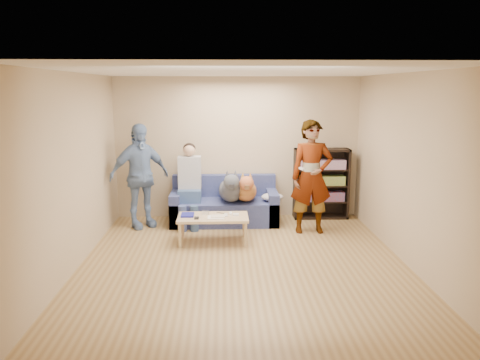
{
  "coord_description": "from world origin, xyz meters",
  "views": [
    {
      "loc": [
        -0.27,
        -6.11,
        2.39
      ],
      "look_at": [
        0.0,
        1.2,
        0.95
      ],
      "focal_mm": 35.0,
      "sensor_mm": 36.0,
      "label": 1
    }
  ],
  "objects_px": {
    "person_seated": "(189,182)",
    "dog_tan": "(246,190)",
    "notebook_blue": "(188,215)",
    "coffee_table": "(213,219)",
    "dog_gray": "(231,189)",
    "bookshelf": "(321,182)",
    "person_standing_left": "(140,176)",
    "person_standing_right": "(312,177)",
    "sofa": "(224,207)",
    "camera_silver": "(206,213)"
  },
  "relations": [
    {
      "from": "notebook_blue",
      "to": "dog_gray",
      "type": "bearing_deg",
      "value": 51.69
    },
    {
      "from": "person_seated",
      "to": "coffee_table",
      "type": "bearing_deg",
      "value": -66.81
    },
    {
      "from": "dog_gray",
      "to": "coffee_table",
      "type": "bearing_deg",
      "value": -107.84
    },
    {
      "from": "person_standing_left",
      "to": "person_seated",
      "type": "height_order",
      "value": "person_standing_left"
    },
    {
      "from": "camera_silver",
      "to": "coffee_table",
      "type": "bearing_deg",
      "value": -45.0
    },
    {
      "from": "sofa",
      "to": "dog_tan",
      "type": "relative_size",
      "value": 1.64
    },
    {
      "from": "notebook_blue",
      "to": "dog_tan",
      "type": "xyz_separation_m",
      "value": [
        0.96,
        0.91,
        0.2
      ]
    },
    {
      "from": "camera_silver",
      "to": "person_seated",
      "type": "bearing_deg",
      "value": 109.31
    },
    {
      "from": "coffee_table",
      "to": "dog_gray",
      "type": "bearing_deg",
      "value": 72.16
    },
    {
      "from": "dog_tan",
      "to": "coffee_table",
      "type": "xyz_separation_m",
      "value": [
        -0.56,
        -0.96,
        -0.26
      ]
    },
    {
      "from": "person_seated",
      "to": "dog_tan",
      "type": "distance_m",
      "value": 1.0
    },
    {
      "from": "notebook_blue",
      "to": "sofa",
      "type": "xyz_separation_m",
      "value": [
        0.58,
        1.08,
        -0.15
      ]
    },
    {
      "from": "dog_tan",
      "to": "person_standing_left",
      "type": "bearing_deg",
      "value": -177.69
    },
    {
      "from": "person_standing_left",
      "to": "camera_silver",
      "type": "distance_m",
      "value": 1.46
    },
    {
      "from": "person_standing_left",
      "to": "notebook_blue",
      "type": "height_order",
      "value": "person_standing_left"
    },
    {
      "from": "notebook_blue",
      "to": "dog_gray",
      "type": "xyz_separation_m",
      "value": [
        0.7,
        0.89,
        0.22
      ]
    },
    {
      "from": "person_seated",
      "to": "person_standing_right",
      "type": "bearing_deg",
      "value": -14.34
    },
    {
      "from": "notebook_blue",
      "to": "coffee_table",
      "type": "distance_m",
      "value": 0.41
    },
    {
      "from": "person_standing_right",
      "to": "notebook_blue",
      "type": "relative_size",
      "value": 7.27
    },
    {
      "from": "person_standing_left",
      "to": "dog_tan",
      "type": "relative_size",
      "value": 1.56
    },
    {
      "from": "notebook_blue",
      "to": "coffee_table",
      "type": "bearing_deg",
      "value": -7.13
    },
    {
      "from": "person_standing_right",
      "to": "person_standing_left",
      "type": "relative_size",
      "value": 1.04
    },
    {
      "from": "person_standing_right",
      "to": "bookshelf",
      "type": "height_order",
      "value": "person_standing_right"
    },
    {
      "from": "person_standing_left",
      "to": "person_standing_right",
      "type": "bearing_deg",
      "value": -40.52
    },
    {
      "from": "camera_silver",
      "to": "bookshelf",
      "type": "relative_size",
      "value": 0.08
    },
    {
      "from": "notebook_blue",
      "to": "camera_silver",
      "type": "distance_m",
      "value": 0.29
    },
    {
      "from": "person_seated",
      "to": "coffee_table",
      "type": "xyz_separation_m",
      "value": [
        0.43,
        -1.0,
        -0.4
      ]
    },
    {
      "from": "person_seated",
      "to": "bookshelf",
      "type": "distance_m",
      "value": 2.44
    },
    {
      "from": "notebook_blue",
      "to": "bookshelf",
      "type": "xyz_separation_m",
      "value": [
        2.38,
        1.31,
        0.25
      ]
    },
    {
      "from": "person_standing_right",
      "to": "bookshelf",
      "type": "xyz_separation_m",
      "value": [
        0.35,
        0.89,
        -0.27
      ]
    },
    {
      "from": "dog_gray",
      "to": "bookshelf",
      "type": "xyz_separation_m",
      "value": [
        1.68,
        0.42,
        0.03
      ]
    },
    {
      "from": "bookshelf",
      "to": "notebook_blue",
      "type": "bearing_deg",
      "value": -151.2
    },
    {
      "from": "person_standing_right",
      "to": "bookshelf",
      "type": "relative_size",
      "value": 1.45
    },
    {
      "from": "person_standing_right",
      "to": "coffee_table",
      "type": "height_order",
      "value": "person_standing_right"
    },
    {
      "from": "person_standing_left",
      "to": "person_seated",
      "type": "xyz_separation_m",
      "value": [
        0.85,
        0.12,
        -0.13
      ]
    },
    {
      "from": "dog_gray",
      "to": "bookshelf",
      "type": "height_order",
      "value": "bookshelf"
    },
    {
      "from": "bookshelf",
      "to": "person_standing_right",
      "type": "bearing_deg",
      "value": -111.73
    },
    {
      "from": "dog_gray",
      "to": "dog_tan",
      "type": "relative_size",
      "value": 1.09
    },
    {
      "from": "bookshelf",
      "to": "dog_tan",
      "type": "bearing_deg",
      "value": -164.23
    },
    {
      "from": "person_seated",
      "to": "bookshelf",
      "type": "xyz_separation_m",
      "value": [
        2.41,
        0.36,
        -0.09
      ]
    },
    {
      "from": "camera_silver",
      "to": "dog_tan",
      "type": "height_order",
      "value": "dog_tan"
    },
    {
      "from": "sofa",
      "to": "dog_gray",
      "type": "xyz_separation_m",
      "value": [
        0.12,
        -0.19,
        0.37
      ]
    },
    {
      "from": "person_standing_right",
      "to": "camera_silver",
      "type": "relative_size",
      "value": 17.17
    },
    {
      "from": "dog_tan",
      "to": "bookshelf",
      "type": "bearing_deg",
      "value": 15.77
    },
    {
      "from": "person_standing_left",
      "to": "coffee_table",
      "type": "distance_m",
      "value": 1.64
    },
    {
      "from": "person_standing_left",
      "to": "camera_silver",
      "type": "height_order",
      "value": "person_standing_left"
    },
    {
      "from": "person_standing_right",
      "to": "coffee_table",
      "type": "xyz_separation_m",
      "value": [
        -1.63,
        -0.47,
        -0.57
      ]
    },
    {
      "from": "notebook_blue",
      "to": "person_seated",
      "type": "height_order",
      "value": "person_seated"
    },
    {
      "from": "person_standing_right",
      "to": "sofa",
      "type": "xyz_separation_m",
      "value": [
        -1.45,
        0.65,
        -0.66
      ]
    },
    {
      "from": "sofa",
      "to": "dog_gray",
      "type": "bearing_deg",
      "value": -57.63
    }
  ]
}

